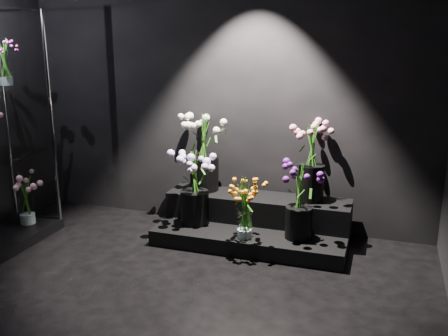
% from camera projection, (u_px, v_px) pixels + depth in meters
% --- Properties ---
extents(floor, '(4.00, 4.00, 0.00)m').
position_uv_depth(floor, '(127.00, 327.00, 3.21)').
color(floor, black).
rests_on(floor, ground).
extents(wall_back, '(4.00, 0.00, 4.00)m').
position_uv_depth(wall_back, '(224.00, 81.00, 4.68)').
color(wall_back, black).
rests_on(wall_back, floor).
extents(display_riser, '(1.70, 0.75, 0.38)m').
position_uv_depth(display_riser, '(255.00, 222.00, 4.57)').
color(display_riser, black).
rests_on(display_riser, floor).
extents(bouquet_orange_bells, '(0.31, 0.31, 0.53)m').
position_uv_depth(bouquet_orange_bells, '(245.00, 208.00, 4.19)').
color(bouquet_orange_bells, white).
rests_on(bouquet_orange_bells, display_riser).
extents(bouquet_lilac, '(0.43, 0.43, 0.67)m').
position_uv_depth(bouquet_lilac, '(194.00, 184.00, 4.49)').
color(bouquet_lilac, black).
rests_on(bouquet_lilac, display_riser).
extents(bouquet_purple, '(0.40, 0.40, 0.65)m').
position_uv_depth(bouquet_purple, '(300.00, 197.00, 4.17)').
color(bouquet_purple, black).
rests_on(bouquet_purple, display_riser).
extents(bouquet_cream_roses, '(0.47, 0.47, 0.72)m').
position_uv_depth(bouquet_cream_roses, '(204.00, 147.00, 4.70)').
color(bouquet_cream_roses, black).
rests_on(bouquet_cream_roses, display_riser).
extents(bouquet_pink_roses, '(0.46, 0.46, 0.71)m').
position_uv_depth(bouquet_pink_roses, '(312.00, 155.00, 4.39)').
color(bouquet_pink_roses, black).
rests_on(bouquet_pink_roses, display_riser).
extents(bouquet_case_magenta, '(0.23, 0.23, 0.40)m').
position_uv_depth(bouquet_case_magenta, '(4.00, 61.00, 4.26)').
color(bouquet_case_magenta, white).
rests_on(bouquet_case_magenta, display_case).
extents(bouquet_case_base_pink, '(0.42, 0.42, 0.50)m').
position_uv_depth(bouquet_case_base_pink, '(25.00, 197.00, 4.65)').
color(bouquet_case_base_pink, white).
rests_on(bouquet_case_base_pink, display_case).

